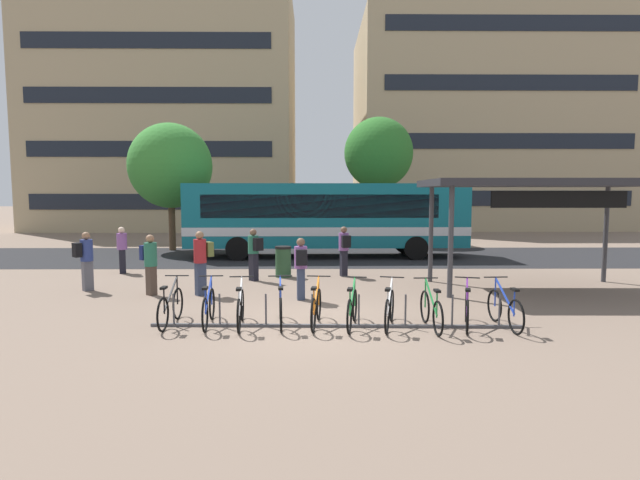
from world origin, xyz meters
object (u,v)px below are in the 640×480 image
Objects in this scene: parked_bicycle_green_5 at (352,309)px; parked_bicycle_green_7 at (431,311)px; commuter_navy_pack_6 at (150,260)px; trash_bin at (283,262)px; parked_bicycle_white_6 at (389,309)px; parked_bicycle_purple_8 at (467,310)px; commuter_black_pack_1 at (301,264)px; commuter_red_pack_2 at (122,247)px; commuter_black_pack_5 at (86,257)px; parked_bicycle_blue_1 at (209,308)px; parked_bicycle_blue_3 at (281,308)px; street_tree_1 at (170,166)px; commuter_olive_pack_0 at (201,258)px; parked_bicycle_black_0 at (171,307)px; city_bus at (328,217)px; parked_bicycle_white_2 at (241,309)px; commuter_black_pack_3 at (254,251)px; street_tree_0 at (379,153)px; commuter_black_pack_4 at (344,248)px; parked_bicycle_blue_9 at (505,309)px; parked_bicycle_orange_4 at (316,308)px; transit_shelter at (537,186)px.

parked_bicycle_green_7 is at bearing -85.20° from parked_bicycle_green_5.
commuter_navy_pack_6 reaches higher than trash_bin.
parked_bicycle_purple_8 is (1.59, -0.06, 0.00)m from parked_bicycle_white_6.
commuter_black_pack_1 is 4.19m from commuter_navy_pack_6.
trash_bin is (-4.20, 6.41, 0.13)m from parked_bicycle_purple_8.
commuter_red_pack_2 is 3.20m from commuter_black_pack_5.
parked_bicycle_blue_1 is 3.22m from commuter_black_pack_1.
street_tree_1 reaches higher than parked_bicycle_blue_3.
parked_bicycle_black_0 is at bearing 50.52° from commuter_olive_pack_0.
parked_bicycle_white_2 is (-2.10, -11.63, -1.39)m from city_bus.
commuter_black_pack_3 is 14.36m from street_tree_0.
commuter_black_pack_1 is 3.70m from trash_bin.
commuter_navy_pack_6 is at bearing 81.51° from parked_bicycle_purple_8.
commuter_black_pack_4 is (1.34, 3.71, 0.03)m from commuter_black_pack_1.
parked_bicycle_white_6 is 0.96× the size of commuter_olive_pack_0.
city_bus reaches higher than commuter_black_pack_5.
commuter_black_pack_5 reaches higher than parked_bicycle_green_7.
street_tree_1 is at bearing 164.60° from commuter_red_pack_2.
parked_bicycle_black_0 is 2.33m from parked_bicycle_blue_3.
parked_bicycle_green_5 is (2.32, -0.06, 0.00)m from parked_bicycle_white_2.
parked_bicycle_blue_3 and parked_bicycle_purple_8 have the same top height.
parked_bicycle_blue_9 is 1.03× the size of commuter_black_pack_4.
commuter_black_pack_5 reaches higher than commuter_red_pack_2.
parked_bicycle_orange_4 is 7.65m from commuter_black_pack_5.
parked_bicycle_white_2 and parked_bicycle_blue_9 have the same top height.
parked_bicycle_blue_3 is at bearing 1.45° from commuter_navy_pack_6.
street_tree_0 reaches higher than commuter_black_pack_4.
street_tree_1 is at bearing 159.77° from city_bus.
commuter_black_pack_3 reaches higher than parked_bicycle_white_6.
street_tree_1 reaches higher than transit_shelter.
commuter_olive_pack_0 is 1.06× the size of commuter_navy_pack_6.
transit_shelter is at bearing 144.07° from commuter_olive_pack_0.
city_bus is at bearing -14.84° from parked_bicycle_white_2.
parked_bicycle_white_2 is at bearing 102.39° from parked_bicycle_white_6.
street_tree_0 is at bearing -66.57° from commuter_black_pack_3.
commuter_navy_pack_6 is (-2.96, 3.32, 0.57)m from parked_bicycle_white_2.
parked_bicycle_blue_9 is 0.24× the size of street_tree_0.
commuter_black_pack_4 is at bearing -26.19° from parked_bicycle_white_2.
commuter_black_pack_4 reaches higher than parked_bicycle_green_5.
trash_bin is at bearing -93.09° from commuter_black_pack_3.
city_bus is at bearing 73.26° from trash_bin.
trash_bin is 0.15× the size of street_tree_0.
parked_bicycle_white_6 is at bearing 168.83° from commuter_black_pack_3.
transit_shelter reaches higher than parked_bicycle_white_6.
parked_bicycle_white_2 is 1.00× the size of parked_bicycle_blue_3.
commuter_black_pack_3 is at bearing -140.11° from trash_bin.
parked_bicycle_black_0 is 1.00× the size of parked_bicycle_green_7.
street_tree_1 reaches higher than parked_bicycle_white_2.
parked_bicycle_blue_3 is 2.66m from commuter_black_pack_1.
commuter_black_pack_4 reaches higher than parked_bicycle_blue_3.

